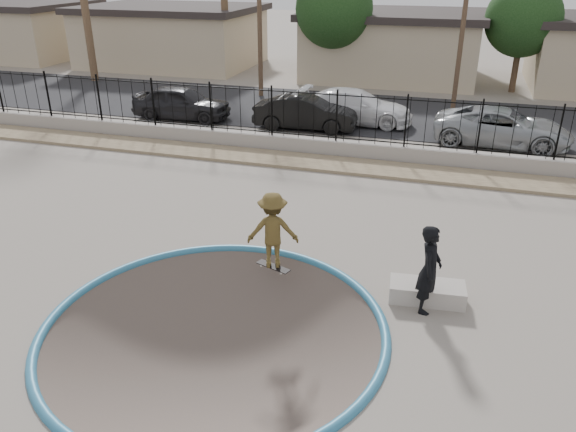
{
  "coord_description": "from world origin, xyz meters",
  "views": [
    {
      "loc": [
        4.1,
        -9.48,
        6.78
      ],
      "look_at": [
        0.64,
        2.0,
        1.25
      ],
      "focal_mm": 35.0,
      "sensor_mm": 36.0,
      "label": 1
    }
  ],
  "objects_px": {
    "skater": "(273,234)",
    "car_d": "(503,127)",
    "car_a": "(182,102)",
    "car_c": "(355,107)",
    "videographer": "(429,269)",
    "concrete_ledge": "(427,292)",
    "car_b": "(306,112)",
    "skateboard": "(273,267)"
  },
  "relations": [
    {
      "from": "concrete_ledge",
      "to": "car_b",
      "type": "height_order",
      "value": "car_b"
    },
    {
      "from": "videographer",
      "to": "car_b",
      "type": "height_order",
      "value": "videographer"
    },
    {
      "from": "skateboard",
      "to": "concrete_ledge",
      "type": "bearing_deg",
      "value": 15.14
    },
    {
      "from": "skater",
      "to": "car_a",
      "type": "distance_m",
      "value": 14.4
    },
    {
      "from": "skateboard",
      "to": "videographer",
      "type": "xyz_separation_m",
      "value": [
        3.61,
        -0.68,
        0.91
      ]
    },
    {
      "from": "concrete_ledge",
      "to": "car_d",
      "type": "relative_size",
      "value": 0.31
    },
    {
      "from": "car_a",
      "to": "car_d",
      "type": "xyz_separation_m",
      "value": [
        13.84,
        0.0,
        -0.03
      ]
    },
    {
      "from": "skater",
      "to": "car_d",
      "type": "xyz_separation_m",
      "value": [
        5.59,
        11.8,
        -0.17
      ]
    },
    {
      "from": "videographer",
      "to": "car_c",
      "type": "height_order",
      "value": "videographer"
    },
    {
      "from": "car_a",
      "to": "skateboard",
      "type": "bearing_deg",
      "value": -147.64
    },
    {
      "from": "videographer",
      "to": "car_a",
      "type": "distance_m",
      "value": 17.22
    },
    {
      "from": "concrete_ledge",
      "to": "car_a",
      "type": "bearing_deg",
      "value": 134.42
    },
    {
      "from": "skater",
      "to": "videographer",
      "type": "xyz_separation_m",
      "value": [
        3.61,
        -0.68,
        0.04
      ]
    },
    {
      "from": "skateboard",
      "to": "car_d",
      "type": "distance_m",
      "value": 13.07
    },
    {
      "from": "skateboard",
      "to": "videographer",
      "type": "relative_size",
      "value": 0.47
    },
    {
      "from": "skater",
      "to": "car_b",
      "type": "bearing_deg",
      "value": -95.39
    },
    {
      "from": "concrete_ledge",
      "to": "skater",
      "type": "bearing_deg",
      "value": 175.11
    },
    {
      "from": "skater",
      "to": "car_a",
      "type": "xyz_separation_m",
      "value": [
        -8.26,
        11.8,
        -0.14
      ]
    },
    {
      "from": "skateboard",
      "to": "car_a",
      "type": "relative_size",
      "value": 0.21
    },
    {
      "from": "videographer",
      "to": "car_c",
      "type": "bearing_deg",
      "value": 22.13
    },
    {
      "from": "videographer",
      "to": "concrete_ledge",
      "type": "relative_size",
      "value": 1.21
    },
    {
      "from": "skater",
      "to": "car_c",
      "type": "relative_size",
      "value": 0.37
    },
    {
      "from": "skateboard",
      "to": "car_c",
      "type": "relative_size",
      "value": 0.18
    },
    {
      "from": "car_a",
      "to": "car_c",
      "type": "height_order",
      "value": "car_a"
    },
    {
      "from": "concrete_ledge",
      "to": "car_d",
      "type": "height_order",
      "value": "car_d"
    },
    {
      "from": "car_a",
      "to": "car_b",
      "type": "relative_size",
      "value": 1.01
    },
    {
      "from": "videographer",
      "to": "car_b",
      "type": "bearing_deg",
      "value": 31.4
    },
    {
      "from": "car_a",
      "to": "car_b",
      "type": "height_order",
      "value": "car_a"
    },
    {
      "from": "videographer",
      "to": "skateboard",
      "type": "bearing_deg",
      "value": 85.06
    },
    {
      "from": "car_b",
      "to": "car_c",
      "type": "relative_size",
      "value": 0.87
    },
    {
      "from": "car_b",
      "to": "car_d",
      "type": "distance_m",
      "value": 7.98
    },
    {
      "from": "car_c",
      "to": "car_d",
      "type": "distance_m",
      "value": 6.34
    },
    {
      "from": "skater",
      "to": "skateboard",
      "type": "distance_m",
      "value": 0.87
    },
    {
      "from": "car_a",
      "to": "car_c",
      "type": "xyz_separation_m",
      "value": [
        7.71,
        1.6,
        -0.02
      ]
    },
    {
      "from": "videographer",
      "to": "concrete_ledge",
      "type": "height_order",
      "value": "videographer"
    },
    {
      "from": "car_c",
      "to": "car_d",
      "type": "height_order",
      "value": "car_c"
    },
    {
      "from": "skater",
      "to": "videographer",
      "type": "bearing_deg",
      "value": 152.49
    },
    {
      "from": "car_c",
      "to": "car_a",
      "type": "bearing_deg",
      "value": 102.46
    },
    {
      "from": "car_a",
      "to": "car_d",
      "type": "relative_size",
      "value": 0.85
    },
    {
      "from": "skater",
      "to": "skateboard",
      "type": "height_order",
      "value": "skater"
    },
    {
      "from": "car_c",
      "to": "concrete_ledge",
      "type": "bearing_deg",
      "value": -162.4
    },
    {
      "from": "skater",
      "to": "car_b",
      "type": "relative_size",
      "value": 0.43
    }
  ]
}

